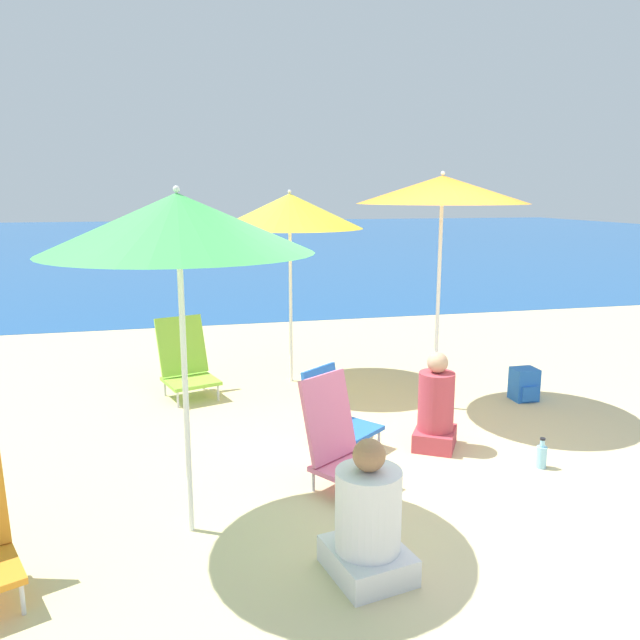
# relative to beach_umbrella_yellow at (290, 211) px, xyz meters

# --- Properties ---
(ground_plane) EXTENTS (60.00, 60.00, 0.00)m
(ground_plane) POSITION_rel_beach_umbrella_yellow_xyz_m (0.61, -2.63, -1.93)
(ground_plane) COLOR beige
(sea_water) EXTENTS (60.00, 40.00, 0.01)m
(sea_water) POSITION_rel_beach_umbrella_yellow_xyz_m (0.61, 23.31, -1.93)
(sea_water) COLOR #1E5699
(sea_water) RESTS_ON ground
(beach_umbrella_yellow) EXTENTS (1.62, 1.62, 2.16)m
(beach_umbrella_yellow) POSITION_rel_beach_umbrella_yellow_xyz_m (0.00, 0.00, 0.00)
(beach_umbrella_yellow) COLOR white
(beach_umbrella_yellow) RESTS_ON ground
(beach_umbrella_orange) EXTENTS (1.64, 1.64, 2.33)m
(beach_umbrella_orange) POSITION_rel_beach_umbrella_yellow_xyz_m (1.24, -1.21, 0.22)
(beach_umbrella_orange) COLOR white
(beach_umbrella_orange) RESTS_ON ground
(beach_umbrella_green) EXTENTS (1.60, 1.60, 2.17)m
(beach_umbrella_green) POSITION_rel_beach_umbrella_yellow_xyz_m (-1.23, -3.05, 0.02)
(beach_umbrella_green) COLOR white
(beach_umbrella_green) RESTS_ON ground
(beach_chair_blue) EXTENTS (0.69, 0.72, 0.66)m
(beach_chair_blue) POSITION_rel_beach_umbrella_yellow_xyz_m (0.01, -1.92, -1.64)
(beach_chair_blue) COLOR silver
(beach_chair_blue) RESTS_ON ground
(beach_chair_lime) EXTENTS (0.67, 0.75, 0.83)m
(beach_chair_lime) POSITION_rel_beach_umbrella_yellow_xyz_m (-1.19, -0.24, -1.57)
(beach_chair_lime) COLOR silver
(beach_chair_lime) RESTS_ON ground
(beach_chair_pink) EXTENTS (0.67, 0.68, 0.82)m
(beach_chair_pink) POSITION_rel_beach_umbrella_yellow_xyz_m (-0.16, -2.65, -1.57)
(beach_chair_pink) COLOR silver
(beach_chair_pink) RESTS_ON ground
(person_seated_near) EXTENTS (0.49, 0.51, 0.84)m
(person_seated_near) POSITION_rel_beach_umbrella_yellow_xyz_m (0.83, -2.17, -1.59)
(person_seated_near) COLOR #BF3F4C
(person_seated_near) RESTS_ON ground
(person_seated_far) EXTENTS (0.50, 0.56, 0.81)m
(person_seated_far) POSITION_rel_beach_umbrella_yellow_xyz_m (-0.27, -3.76, -1.62)
(person_seated_far) COLOR silver
(person_seated_far) RESTS_ON ground
(backpack_blue) EXTENTS (0.25, 0.25, 0.34)m
(backpack_blue) POSITION_rel_beach_umbrella_yellow_xyz_m (2.25, -1.23, -1.77)
(backpack_blue) COLOR blue
(backpack_blue) RESTS_ON ground
(water_bottle) EXTENTS (0.08, 0.08, 0.25)m
(water_bottle) POSITION_rel_beach_umbrella_yellow_xyz_m (1.49, -2.74, -1.84)
(water_bottle) COLOR #8CCCEA
(water_bottle) RESTS_ON ground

